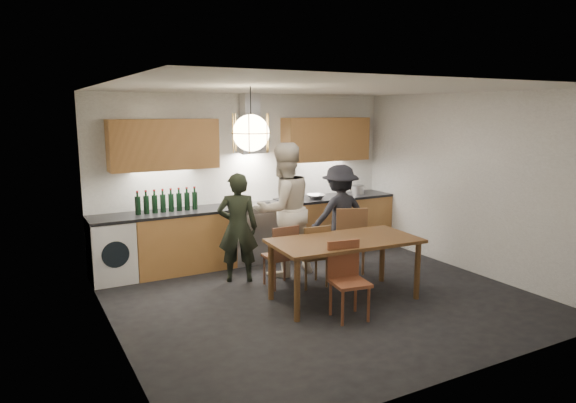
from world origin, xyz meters
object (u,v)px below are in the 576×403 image
dining_table (345,246)px  wine_bottles (167,200)px  mixing_bowl (316,196)px  chair_front (347,274)px  person_right (340,214)px  person_left (238,228)px  stock_pot (358,190)px  person_mid (283,210)px  chair_back_left (283,252)px

dining_table → wine_bottles: wine_bottles is taller
mixing_bowl → chair_front: bearing=-114.2°
wine_bottles → person_right: bearing=-17.9°
person_left → mixing_bowl: bearing=-132.9°
chair_front → stock_pot: 3.30m
person_right → wine_bottles: person_right is taller
person_mid → stock_pot: bearing=-161.6°
person_mid → person_right: (1.03, 0.09, -0.19)m
chair_front → person_right: (1.12, 1.80, 0.26)m
dining_table → person_mid: bearing=102.3°
chair_back_left → mixing_bowl: bearing=-135.3°
chair_front → person_left: bearing=118.0°
chair_back_left → person_left: bearing=-53.5°
person_right → wine_bottles: (-2.46, 0.79, 0.30)m
dining_table → chair_front: bearing=-118.3°
person_left → wine_bottles: size_ratio=1.67×
chair_back_left → chair_front: size_ratio=0.98×
chair_front → stock_pot: bearing=60.7°
chair_front → wine_bottles: size_ratio=0.96×
chair_front → person_left: person_left is taller
chair_back_left → wine_bottles: wine_bottles is taller
person_left → wine_bottles: (-0.73, 0.85, 0.31)m
person_right → chair_back_left: bearing=26.3°
chair_back_left → person_right: 1.48m
dining_table → chair_front: size_ratio=2.16×
chair_back_left → person_right: size_ratio=0.56×
mixing_bowl → stock_pot: size_ratio=1.45×
chair_back_left → mixing_bowl: size_ratio=2.82×
stock_pot → chair_front: bearing=-128.3°
dining_table → wine_bottles: size_ratio=2.08×
wine_bottles → chair_back_left: bearing=-50.9°
chair_back_left → person_right: (1.32, 0.60, 0.27)m
person_mid → mixing_bowl: (1.03, 0.80, -0.01)m
chair_front → person_left: 1.86m
mixing_bowl → wine_bottles: wine_bottles is taller
dining_table → person_right: bearing=61.9°
mixing_bowl → stock_pot: (0.89, 0.06, 0.04)m
dining_table → stock_pot: size_ratio=9.07×
dining_table → mixing_bowl: 2.24m
person_left → mixing_bowl: size_ratio=5.01×
chair_back_left → wine_bottles: bearing=-51.0°
person_mid → mixing_bowl: size_ratio=6.27×
chair_front → chair_back_left: bearing=108.2°
dining_table → mixing_bowl: mixing_bowl is taller
mixing_bowl → stock_pot: bearing=3.5°
chair_back_left → stock_pot: stock_pot is taller
mixing_bowl → person_right: bearing=-90.4°
dining_table → wine_bottles: bearing=130.9°
chair_front → person_right: 2.14m
dining_table → person_mid: person_mid is taller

